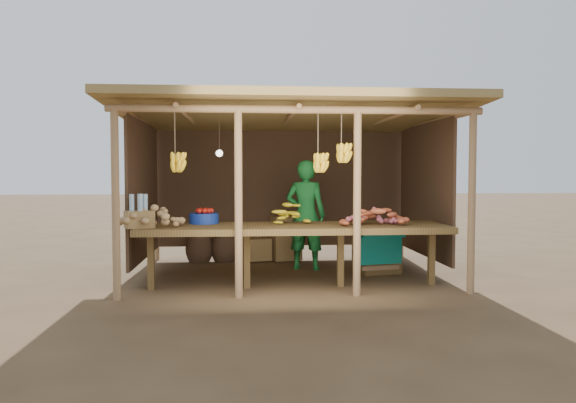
{
  "coord_description": "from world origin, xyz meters",
  "views": [
    {
      "loc": [
        -0.65,
        -8.03,
        1.47
      ],
      "look_at": [
        0.0,
        0.0,
        1.05
      ],
      "focal_mm": 35.0,
      "sensor_mm": 36.0,
      "label": 1
    }
  ],
  "objects": [
    {
      "name": "tomato_basin",
      "position": [
        -1.16,
        -0.64,
        0.88
      ],
      "size": [
        0.39,
        0.39,
        0.2
      ],
      "rotation": [
        0.0,
        0.0,
        -0.09
      ],
      "color": "navy",
      "rests_on": "counter"
    },
    {
      "name": "burlap_sacks",
      "position": [
        -1.16,
        1.2,
        0.27
      ],
      "size": [
        0.87,
        0.45,
        0.61
      ],
      "color": "#4C3423",
      "rests_on": "ground"
    },
    {
      "name": "banana_pile",
      "position": [
        -0.03,
        -0.72,
        0.97
      ],
      "size": [
        0.55,
        0.35,
        0.34
      ],
      "primitive_type": null,
      "rotation": [
        0.0,
        0.0,
        -0.06
      ],
      "color": "yellow",
      "rests_on": "counter"
    },
    {
      "name": "onion_heap",
      "position": [
        0.98,
        -1.02,
        0.98
      ],
      "size": [
        0.81,
        0.66,
        0.35
      ],
      "primitive_type": null,
      "rotation": [
        0.0,
        0.0,
        -0.39
      ],
      "color": "#AF5563",
      "rests_on": "counter"
    },
    {
      "name": "tarp_crate",
      "position": [
        1.31,
        0.02,
        0.31
      ],
      "size": [
        0.74,
        0.67,
        0.77
      ],
      "color": "brown",
      "rests_on": "ground"
    },
    {
      "name": "counter",
      "position": [
        0.0,
        -0.95,
        0.74
      ],
      "size": [
        3.9,
        1.05,
        0.8
      ],
      "color": "brown",
      "rests_on": "ground"
    },
    {
      "name": "sweet_potato_heap",
      "position": [
        1.03,
        -0.98,
        0.98
      ],
      "size": [
        0.98,
        0.81,
        0.35
      ],
      "primitive_type": null,
      "rotation": [
        0.0,
        0.0,
        -0.41
      ],
      "color": "#C05531",
      "rests_on": "counter"
    },
    {
      "name": "stall_structure",
      "position": [
        -0.06,
        -0.02,
        1.92
      ],
      "size": [
        4.7,
        3.5,
        2.43
      ],
      "color": "#9D7751",
      "rests_on": "ground"
    },
    {
      "name": "potato_heap",
      "position": [
        -1.76,
        -1.14,
        0.98
      ],
      "size": [
        1.02,
        0.84,
        0.36
      ],
      "primitive_type": null,
      "rotation": [
        0.0,
        0.0,
        -0.41
      ],
      "color": "#9E7E51",
      "rests_on": "counter"
    },
    {
      "name": "carton_stack",
      "position": [
        -0.1,
        1.2,
        0.32
      ],
      "size": [
        1.03,
        0.47,
        0.72
      ],
      "color": "olive",
      "rests_on": "ground"
    },
    {
      "name": "vendor",
      "position": [
        0.3,
        0.36,
        0.83
      ],
      "size": [
        0.69,
        0.56,
        1.66
      ],
      "primitive_type": "imported",
      "rotation": [
        0.0,
        0.0,
        2.84
      ],
      "color": "#1B7A31",
      "rests_on": "ground"
    },
    {
      "name": "bottle_box",
      "position": [
        -1.9,
        -1.15,
        0.96
      ],
      "size": [
        0.4,
        0.36,
        0.41
      ],
      "color": "olive",
      "rests_on": "counter"
    },
    {
      "name": "ground",
      "position": [
        0.0,
        0.0,
        0.0
      ],
      "size": [
        60.0,
        60.0,
        0.0
      ],
      "primitive_type": "plane",
      "color": "brown",
      "rests_on": "ground"
    }
  ]
}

